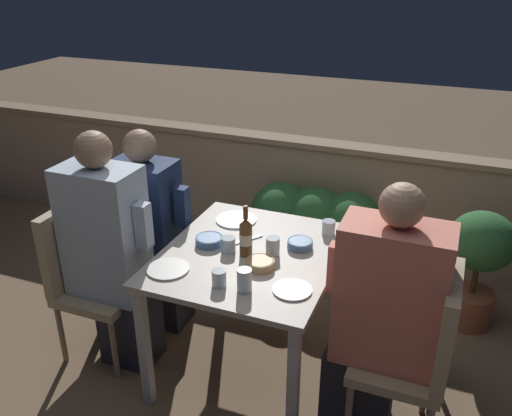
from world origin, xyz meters
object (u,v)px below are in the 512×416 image
Objects in this scene: beer_bottle at (246,237)px; potted_plant at (479,258)px; person_blue_shirt at (111,253)px; person_navy_jumper at (152,230)px; chair_right_near at (423,348)px; person_coral_top at (381,317)px; chair_left_near at (85,269)px; chair_left_far at (126,239)px; chair_right_far at (423,303)px.

beer_bottle reaches higher than potted_plant.
person_blue_shirt is 1.08× the size of person_navy_jumper.
person_coral_top is (-0.20, -0.00, 0.12)m from chair_right_near.
chair_left_near is 1.19× the size of potted_plant.
person_navy_jumper is (0.01, 0.39, -0.05)m from person_blue_shirt.
chair_right_near is at bearing 0.24° from person_blue_shirt.
chair_left_far is (-0.19, 0.39, -0.15)m from person_blue_shirt.
chair_right_near is 3.28× the size of beer_bottle.
person_navy_jumper is at bearing 161.96° from beer_bottle.
potted_plant is at bearing 38.40° from beer_bottle.
person_coral_top reaches higher than chair_left_near.
person_navy_jumper reaches higher than beer_bottle.
chair_left_far is 1.86m from chair_right_near.
person_coral_top is at bearing -13.16° from chair_left_far.
person_coral_top is 1.44× the size of chair_right_far.
chair_left_far reaches higher than potted_plant.
person_navy_jumper is 1.59m from chair_right_far.
chair_right_far is at bearing 12.68° from beer_bottle.
person_coral_top is at bearing -111.74° from potted_plant.
chair_left_near is at bearing -118.13° from person_navy_jumper.
chair_left_far is at bearing 115.75° from person_blue_shirt.
chair_left_near is 0.24m from person_blue_shirt.
beer_bottle reaches higher than chair_right_far.
person_navy_jumper is 1.38× the size of chair_right_far.
person_coral_top reaches higher than beer_bottle.
person_blue_shirt is at bearing -167.46° from chair_right_far.
chair_left_near is 1.00× the size of chair_left_far.
person_blue_shirt reaches higher than beer_bottle.
person_navy_jumper is 4.53× the size of beer_bottle.
chair_left_near is at bearing -91.28° from chair_left_far.
person_blue_shirt is 1.64m from chair_right_near.
chair_right_near is at bearing -11.78° from chair_left_far.
chair_right_far is (1.79, -0.03, 0.00)m from chair_left_far.
chair_right_near is 1.19× the size of potted_plant.
beer_bottle is at bearing -167.32° from chair_right_far.
chair_left_far is 3.28× the size of beer_bottle.
person_blue_shirt is at bearing -179.73° from person_coral_top.
chair_left_near is 1.83m from chair_right_near.
person_coral_top reaches higher than person_navy_jumper.
chair_left_far is 0.98m from beer_bottle.
person_navy_jumper is at bearing 88.28° from person_blue_shirt.
chair_left_far and chair_right_far have the same top height.
potted_plant is (0.26, 0.71, -0.06)m from chair_right_far.
potted_plant is (0.23, 1.06, -0.06)m from chair_right_near.
beer_bottle is (-0.88, -0.20, 0.31)m from chair_right_far.
chair_right_near is 0.98m from beer_bottle.
person_coral_top reaches higher than potted_plant.
chair_left_far is at bearing 180.00° from person_navy_jumper.
chair_left_near is at bearing -179.78° from chair_right_near.
person_navy_jumper is at bearing 178.87° from chair_right_far.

